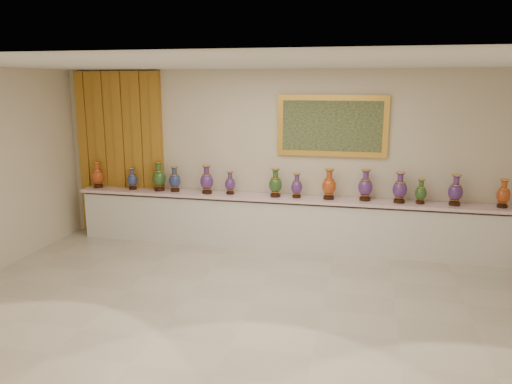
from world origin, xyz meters
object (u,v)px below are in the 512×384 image
Objects in this scene: vase_0 at (98,176)px; vase_2 at (159,178)px; vase_1 at (132,180)px; counter at (283,223)px.

vase_0 is 1.20m from vase_2.
vase_0 is at bearing 179.97° from vase_1.
vase_2 reaches higher than vase_0.
vase_2 is (-2.23, -0.01, 0.70)m from counter.
vase_0 is 1.20× the size of vase_1.
vase_0 reaches higher than counter.
vase_2 is at bearing 0.32° from vase_0.
counter is 14.09× the size of vase_2.
counter is 2.33m from vase_2.
vase_1 is 0.77× the size of vase_2.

